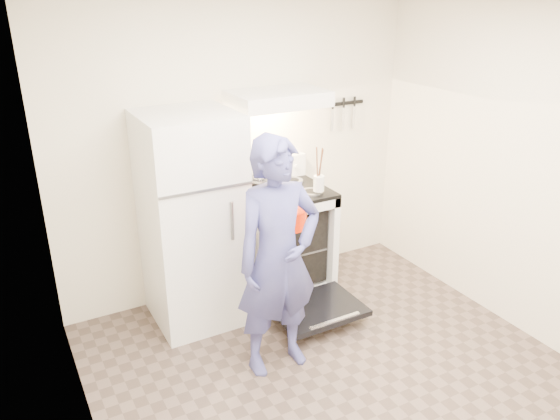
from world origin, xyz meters
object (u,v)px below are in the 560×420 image
object	(u,v)px
stove_body	(282,243)
refrigerator	(193,221)
dutch_oven	(286,217)
person	(278,258)
tea_kettle	(259,170)

from	to	relation	value
stove_body	refrigerator	bearing A→B (deg)	-178.23
stove_body	dutch_oven	distance (m)	0.76
refrigerator	stove_body	distance (m)	0.90
refrigerator	stove_body	world-z (taller)	refrigerator
stove_body	person	distance (m)	1.11
person	dutch_oven	distance (m)	0.47
stove_body	person	xyz separation A→B (m)	(-0.52, -0.90, 0.39)
refrigerator	dutch_oven	xyz separation A→B (m)	(0.56, -0.50, 0.10)
person	stove_body	bearing A→B (deg)	59.04
refrigerator	stove_body	xyz separation A→B (m)	(0.81, 0.02, -0.39)
refrigerator	person	world-z (taller)	refrigerator
stove_body	dutch_oven	xyz separation A→B (m)	(-0.25, -0.52, 0.49)
stove_body	person	size ratio (longest dim) A/B	0.54
tea_kettle	person	xyz separation A→B (m)	(-0.42, -1.12, -0.23)
dutch_oven	person	bearing A→B (deg)	-126.02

